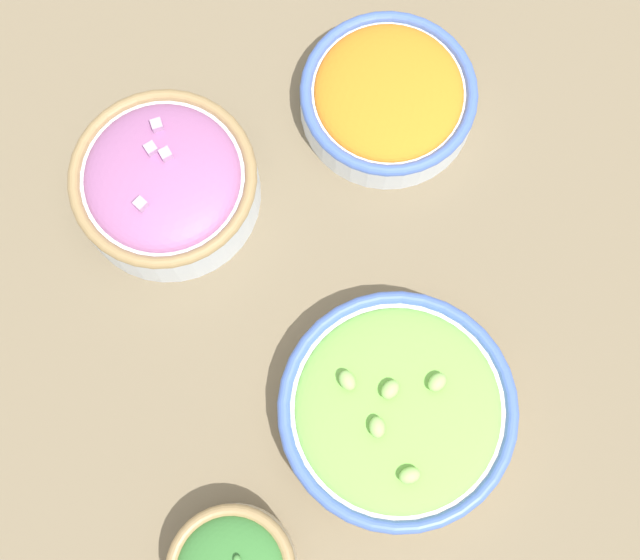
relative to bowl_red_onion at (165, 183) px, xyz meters
The scene contains 4 objects.
ground_plane 0.18m from the bowl_red_onion, 141.94° to the right, with size 3.00×3.00×0.00m, color #75664C.
bowl_red_onion is the anchor object (origin of this frame).
bowl_carrots 0.24m from the bowl_red_onion, 86.07° to the right, with size 0.18×0.18×0.05m.
bowl_lettuce 0.31m from the bowl_red_onion, 154.34° to the right, with size 0.22×0.22×0.07m.
Camera 1 is at (-0.19, 0.07, 0.86)m, focal length 50.00 mm.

